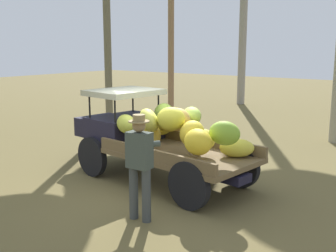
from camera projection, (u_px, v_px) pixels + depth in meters
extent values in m
plane|color=brown|center=(149.00, 182.00, 8.77)|extent=(60.00, 60.00, 0.00)
cube|color=black|center=(165.00, 160.00, 8.70)|extent=(4.02, 0.92, 0.16)
cylinder|color=black|center=(92.00, 157.00, 9.11)|extent=(0.89, 0.24, 0.88)
cylinder|color=black|center=(145.00, 144.00, 10.25)|extent=(0.89, 0.24, 0.88)
cylinder|color=black|center=(189.00, 186.00, 7.22)|extent=(0.89, 0.24, 0.88)
cylinder|color=black|center=(240.00, 166.00, 8.37)|extent=(0.89, 0.24, 0.88)
cube|color=brown|center=(181.00, 155.00, 8.36)|extent=(3.18, 2.07, 0.10)
cube|color=brown|center=(152.00, 155.00, 7.76)|extent=(2.99, 0.44, 0.22)
cube|color=brown|center=(205.00, 141.00, 8.90)|extent=(2.99, 0.44, 0.22)
cube|color=black|center=(125.00, 128.00, 9.44)|extent=(1.27, 1.64, 0.55)
cube|color=black|center=(101.00, 125.00, 10.06)|extent=(0.82, 1.14, 0.44)
cylinder|color=black|center=(90.00, 105.00, 9.17)|extent=(0.04, 0.04, 0.55)
cylinder|color=black|center=(133.00, 100.00, 10.09)|extent=(0.04, 0.04, 0.55)
cylinder|color=black|center=(115.00, 109.00, 8.58)|extent=(0.04, 0.04, 0.55)
cylinder|color=black|center=(158.00, 103.00, 9.50)|extent=(0.04, 0.04, 0.55)
cube|color=#AEAD90|center=(124.00, 92.00, 9.28)|extent=(1.39, 1.66, 0.12)
ellipsoid|color=gold|center=(171.00, 119.00, 8.09)|extent=(0.68, 0.63, 0.48)
ellipsoid|color=gold|center=(149.00, 120.00, 8.37)|extent=(0.85, 0.83, 0.60)
ellipsoid|color=gold|center=(148.00, 135.00, 8.54)|extent=(0.63, 0.52, 0.53)
ellipsoid|color=gold|center=(192.00, 133.00, 7.93)|extent=(0.81, 0.82, 0.66)
ellipsoid|color=gold|center=(202.00, 140.00, 8.02)|extent=(0.66, 0.64, 0.48)
ellipsoid|color=gold|center=(168.00, 122.00, 9.15)|extent=(0.65, 0.59, 0.55)
ellipsoid|color=#87B431|center=(225.00, 133.00, 7.41)|extent=(0.66, 0.66, 0.60)
ellipsoid|color=yellow|center=(198.00, 142.00, 7.29)|extent=(0.84, 0.83, 0.61)
ellipsoid|color=#A7CC4B|center=(192.00, 116.00, 8.72)|extent=(0.67, 0.66, 0.40)
ellipsoid|color=gold|center=(126.00, 124.00, 8.46)|extent=(0.73, 0.66, 0.47)
ellipsoid|color=gold|center=(161.00, 126.00, 9.31)|extent=(0.62, 0.64, 0.54)
ellipsoid|color=#98BD3E|center=(164.00, 113.00, 9.32)|extent=(0.69, 0.69, 0.48)
ellipsoid|color=gold|center=(237.00, 148.00, 7.97)|extent=(0.83, 0.77, 0.48)
ellipsoid|color=gold|center=(177.00, 119.00, 8.40)|extent=(0.71, 0.74, 0.64)
cylinder|color=#3C403F|center=(134.00, 193.00, 6.85)|extent=(0.15, 0.15, 0.90)
cylinder|color=#3C403F|center=(146.00, 196.00, 6.71)|extent=(0.15, 0.15, 0.90)
cube|color=#3E4840|center=(139.00, 150.00, 6.64)|extent=(0.41, 0.27, 0.59)
cylinder|color=#3E4840|center=(138.00, 143.00, 6.76)|extent=(0.34, 0.36, 0.10)
cylinder|color=#3E4840|center=(148.00, 144.00, 6.65)|extent=(0.31, 0.39, 0.10)
sphere|color=olive|center=(139.00, 125.00, 6.56)|extent=(0.22, 0.22, 0.22)
cylinder|color=#988050|center=(139.00, 121.00, 6.55)|extent=(0.34, 0.34, 0.02)
cylinder|color=#988050|center=(139.00, 118.00, 6.54)|extent=(0.20, 0.20, 0.10)
cylinder|color=brown|center=(107.00, 32.00, 13.98)|extent=(0.25, 0.25, 6.61)
cylinder|color=#896849|center=(171.00, 30.00, 17.68)|extent=(0.26, 0.26, 7.06)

